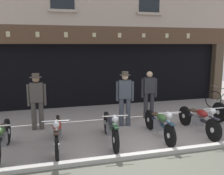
{
  "coord_description": "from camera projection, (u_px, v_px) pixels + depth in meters",
  "views": [
    {
      "loc": [
        -2.57,
        -5.09,
        2.59
      ],
      "look_at": [
        -0.39,
        2.76,
        1.2
      ],
      "focal_mm": 40.74,
      "sensor_mm": 36.0,
      "label": 1
    }
  ],
  "objects": [
    {
      "name": "motorcycle_far_left",
      "position": [
        2.0,
        138.0,
        5.93
      ],
      "size": [
        0.62,
        2.08,
        0.93
      ],
      "rotation": [
        0.0,
        0.0,
        3.11
      ],
      "color": "black",
      "rests_on": "ground"
    },
    {
      "name": "salesman_right",
      "position": [
        149.0,
        92.0,
        8.94
      ],
      "size": [
        0.55,
        0.28,
        1.66
      ],
      "rotation": [
        0.0,
        0.0,
        2.98
      ],
      "color": "#2D2D33",
      "rests_on": "ground"
    },
    {
      "name": "advert_board_far",
      "position": [
        165.0,
        64.0,
        11.53
      ],
      "size": [
        0.76,
        0.03,
        1.01
      ],
      "color": "beige"
    },
    {
      "name": "shop_facade",
      "position": [
        96.0,
        64.0,
        12.35
      ],
      "size": [
        11.6,
        4.42,
        5.95
      ],
      "color": "black",
      "rests_on": "ground"
    },
    {
      "name": "salesman_left",
      "position": [
        37.0,
        99.0,
        7.67
      ],
      "size": [
        0.56,
        0.35,
        1.73
      ],
      "rotation": [
        0.0,
        0.0,
        3.1
      ],
      "color": "#47423D",
      "rests_on": "ground"
    },
    {
      "name": "shopkeeper_center",
      "position": [
        125.0,
        96.0,
        8.02
      ],
      "size": [
        0.55,
        0.34,
        1.75
      ],
      "rotation": [
        0.0,
        0.0,
        2.9
      ],
      "color": "#3D424C",
      "rests_on": "ground"
    },
    {
      "name": "motorcycle_center",
      "position": [
        159.0,
        123.0,
        7.07
      ],
      "size": [
        0.62,
        2.01,
        0.89
      ],
      "rotation": [
        0.0,
        0.0,
        3.1
      ],
      "color": "black",
      "rests_on": "ground"
    },
    {
      "name": "motorcycle_center_left",
      "position": [
        111.0,
        127.0,
        6.72
      ],
      "size": [
        0.62,
        2.03,
        0.91
      ],
      "rotation": [
        0.0,
        0.0,
        3.05
      ],
      "color": "black",
      "rests_on": "ground"
    },
    {
      "name": "motorcycle_center_right",
      "position": [
        199.0,
        119.0,
        7.46
      ],
      "size": [
        0.62,
        2.04,
        0.9
      ],
      "rotation": [
        0.0,
        0.0,
        3.15
      ],
      "color": "black",
      "rests_on": "ground"
    },
    {
      "name": "motorcycle_left",
      "position": [
        57.0,
        132.0,
        6.32
      ],
      "size": [
        0.62,
        2.06,
        0.92
      ],
      "rotation": [
        0.0,
        0.0,
        3.06
      ],
      "color": "black",
      "rests_on": "ground"
    },
    {
      "name": "advert_board_near",
      "position": [
        142.0,
        63.0,
        11.23
      ],
      "size": [
        0.73,
        0.03,
        1.11
      ],
      "color": "beige"
    }
  ]
}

